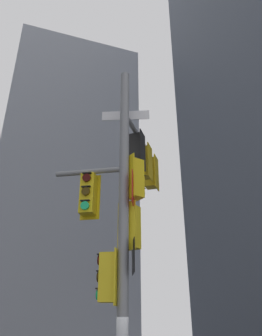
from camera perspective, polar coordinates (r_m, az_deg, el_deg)
The scene contains 2 objects.
building_mid_block at distance 37.38m, azimuth -11.79°, elevation -3.49°, with size 13.37×13.37×32.09m, color #9399A3.
signal_pole_assembly at distance 8.24m, azimuth -0.58°, elevation -5.84°, with size 3.44×2.76×8.74m.
Camera 1 is at (-2.15, -6.88, 2.38)m, focal length 34.97 mm.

